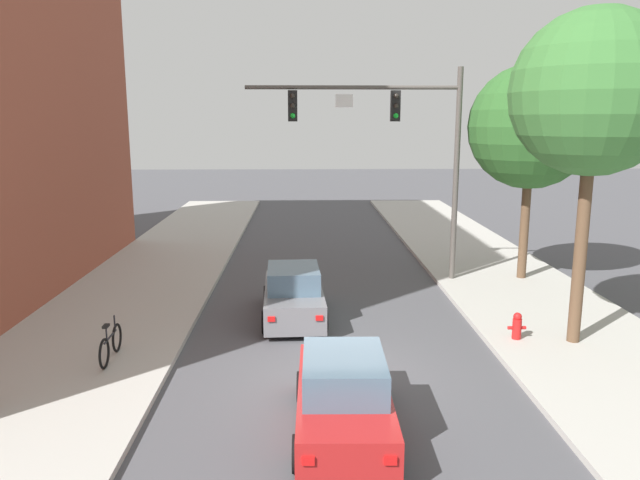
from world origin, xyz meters
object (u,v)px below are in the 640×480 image
(car_lead_grey, at_px, (293,295))
(street_tree_second, at_px, (531,127))
(traffic_signal_mast, at_px, (396,134))
(street_tree_nearest, at_px, (594,94))
(bicycle_leaning, at_px, (111,344))
(car_following_red, at_px, (343,398))
(fire_hydrant, at_px, (517,326))

(car_lead_grey, bearing_deg, street_tree_second, 25.53)
(traffic_signal_mast, bearing_deg, street_tree_nearest, -59.56)
(traffic_signal_mast, distance_m, bicycle_leaning, 11.88)
(bicycle_leaning, relative_size, street_tree_second, 0.23)
(traffic_signal_mast, bearing_deg, street_tree_second, 0.48)
(car_following_red, distance_m, fire_hydrant, 6.66)
(car_lead_grey, xyz_separation_m, street_tree_second, (8.34, 3.98, 4.88))
(car_following_red, distance_m, bicycle_leaning, 6.37)
(traffic_signal_mast, distance_m, car_lead_grey, 7.08)
(car_lead_grey, xyz_separation_m, fire_hydrant, (5.95, -2.32, -0.22))
(traffic_signal_mast, relative_size, car_following_red, 1.76)
(fire_hydrant, bearing_deg, street_tree_nearest, -8.35)
(traffic_signal_mast, xyz_separation_m, street_tree_nearest, (3.80, -6.47, 1.09))
(car_following_red, xyz_separation_m, street_tree_second, (7.29, 10.81, 4.88))
(bicycle_leaning, distance_m, street_tree_nearest, 13.18)
(traffic_signal_mast, xyz_separation_m, car_lead_grey, (-3.58, -3.94, -4.66))
(bicycle_leaning, xyz_separation_m, street_tree_second, (12.69, 7.44, 5.06))
(car_lead_grey, bearing_deg, traffic_signal_mast, 47.76)
(car_following_red, bearing_deg, street_tree_nearest, 34.17)
(bicycle_leaning, height_order, street_tree_nearest, street_tree_nearest)
(fire_hydrant, height_order, street_tree_nearest, street_tree_nearest)
(bicycle_leaning, relative_size, street_tree_nearest, 0.21)
(fire_hydrant, bearing_deg, street_tree_second, 69.24)
(street_tree_nearest, bearing_deg, traffic_signal_mast, 120.44)
(fire_hydrant, relative_size, street_tree_nearest, 0.09)
(car_lead_grey, distance_m, fire_hydrant, 6.39)
(car_lead_grey, height_order, fire_hydrant, car_lead_grey)
(street_tree_second, bearing_deg, car_lead_grey, -154.47)
(car_lead_grey, height_order, bicycle_leaning, car_lead_grey)
(fire_hydrant, xyz_separation_m, street_tree_second, (2.39, 6.30, 5.10))
(car_following_red, relative_size, street_tree_nearest, 0.51)
(bicycle_leaning, height_order, street_tree_second, street_tree_second)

